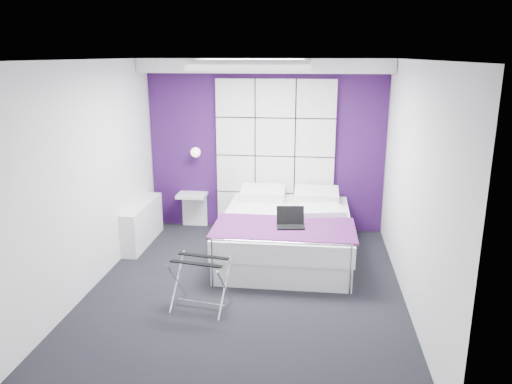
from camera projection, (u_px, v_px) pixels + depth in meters
The scene contains 15 objects.
floor at pixel (246, 290), 5.83m from camera, with size 4.40×4.40×0.00m, color black.
ceiling at pixel (245, 60), 5.13m from camera, with size 4.40×4.40×0.00m, color white.
wall_back at pixel (266, 146), 7.58m from camera, with size 3.60×3.60×0.00m, color white.
wall_left at pixel (89, 177), 5.69m from camera, with size 4.40×4.40×0.00m, color white.
wall_right at pixel (414, 187), 5.27m from camera, with size 4.40×4.40×0.00m, color white.
accent_wall at pixel (266, 147), 7.57m from camera, with size 3.58×0.02×2.58m, color #310F45.
soffit at pixel (264, 66), 7.03m from camera, with size 3.58×0.50×0.20m, color white.
headboard at pixel (275, 156), 7.54m from camera, with size 1.80×0.08×2.30m, color silver, non-canonical shape.
skylight at pixel (252, 64), 5.72m from camera, with size 1.36×0.86×0.12m, color white, non-canonical shape.
wall_lamp at pixel (196, 152), 7.59m from camera, with size 0.15×0.15×0.15m, color white.
radiator at pixel (142, 223), 7.18m from camera, with size 0.22×1.20×0.60m, color white.
bed at pixel (286, 234), 6.73m from camera, with size 1.75×2.12×0.74m.
nightstand at pixel (192, 195), 7.74m from camera, with size 0.44×0.34×0.05m, color white.
luggage_rack at pixel (201, 284), 5.34m from camera, with size 0.57×0.42×0.56m.
laptop at pixel (291, 221), 6.17m from camera, with size 0.34×0.24×0.24m.
Camera 1 is at (0.75, -5.26, 2.65)m, focal length 35.00 mm.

